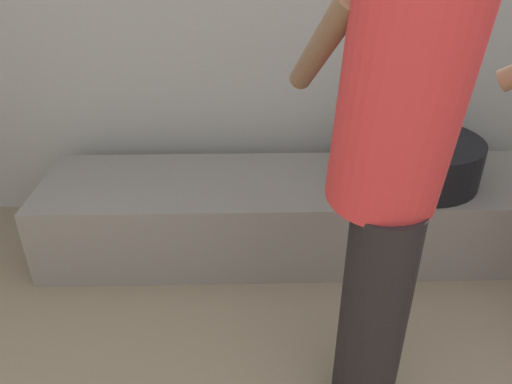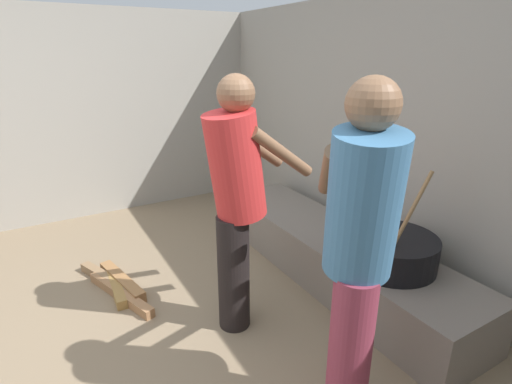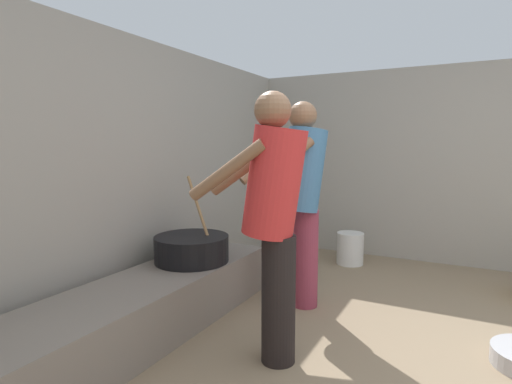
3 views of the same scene
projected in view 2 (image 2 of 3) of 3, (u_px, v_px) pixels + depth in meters
name	position (u px, v px, depth m)	size (l,w,h in m)	color
block_enclosure_left	(5.00, 122.00, 3.70)	(0.20, 5.39, 2.10)	#9E998E
block_enclosure_rear	(419.00, 145.00, 2.80)	(5.43, 0.20, 2.10)	#9E998E
hearth_ledge	(332.00, 255.00, 3.05)	(2.41, 0.60, 0.38)	slate
cooking_pot_main	(391.00, 251.00, 2.51)	(0.57, 0.57, 0.65)	black
cook_in_blue_shirt	(360.00, 243.00, 1.66)	(0.72, 0.66, 1.60)	#8C3347
cook_in_red_shirt	(237.00, 194.00, 2.28)	(0.41, 0.69, 1.58)	black
firewood_pile	(117.00, 285.00, 2.92)	(0.92, 0.35, 0.08)	olive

